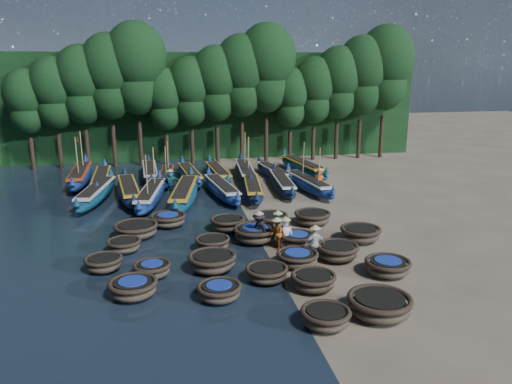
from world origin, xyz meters
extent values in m
plane|color=gray|center=(0.00, 0.00, 0.00)|extent=(120.00, 120.00, 0.00)
cube|color=black|center=(0.00, 23.50, 5.00)|extent=(40.00, 3.00, 10.00)
ellipsoid|color=#4C3F2F|center=(0.60, -10.23, 0.31)|extent=(2.13, 2.13, 0.62)
torus|color=#34281F|center=(0.60, -10.23, 0.60)|extent=(1.83, 1.83, 0.19)
cylinder|color=black|center=(0.60, -10.23, 0.64)|extent=(1.37, 1.37, 0.06)
ellipsoid|color=#4C3F2F|center=(2.78, -9.87, 0.37)|extent=(2.84, 2.84, 0.74)
torus|color=#34281F|center=(2.78, -9.87, 0.72)|extent=(2.42, 2.42, 0.22)
cylinder|color=black|center=(2.78, -9.87, 0.76)|extent=(1.84, 1.84, 0.07)
ellipsoid|color=#4C3F2F|center=(-6.23, -6.60, 0.33)|extent=(2.42, 2.42, 0.65)
torus|color=#34281F|center=(-6.23, -6.60, 0.63)|extent=(1.99, 1.99, 0.20)
cylinder|color=black|center=(-6.23, -6.60, 0.67)|extent=(1.50, 1.50, 0.06)
cylinder|color=#1B3498|center=(-6.23, -6.60, 0.71)|extent=(1.15, 1.15, 0.04)
ellipsoid|color=#4C3F2F|center=(-2.87, -7.45, 0.30)|extent=(2.18, 2.18, 0.59)
torus|color=#34281F|center=(-2.87, -7.45, 0.57)|extent=(1.80, 1.80, 0.18)
cylinder|color=black|center=(-2.87, -7.45, 0.61)|extent=(1.36, 1.36, 0.05)
cylinder|color=#1B3498|center=(-2.87, -7.45, 0.65)|extent=(1.05, 1.05, 0.04)
ellipsoid|color=#4C3F2F|center=(-0.67, -6.09, 0.30)|extent=(2.16, 2.16, 0.60)
torus|color=#34281F|center=(-0.67, -6.09, 0.59)|extent=(1.87, 1.87, 0.18)
cylinder|color=black|center=(-0.67, -6.09, 0.62)|extent=(1.42, 1.42, 0.05)
ellipsoid|color=#4C3F2F|center=(1.06, -7.25, 0.32)|extent=(1.80, 1.80, 0.64)
torus|color=#34281F|center=(1.06, -7.25, 0.62)|extent=(1.90, 1.90, 0.19)
cylinder|color=black|center=(1.06, -7.25, 0.66)|extent=(1.43, 1.43, 0.06)
ellipsoid|color=#4C3F2F|center=(4.70, -6.45, 0.32)|extent=(2.17, 2.17, 0.64)
torus|color=#34281F|center=(4.70, -6.45, 0.62)|extent=(2.05, 2.05, 0.20)
cylinder|color=black|center=(4.70, -6.45, 0.66)|extent=(1.55, 1.55, 0.06)
cylinder|color=#1B3498|center=(4.70, -6.45, 0.70)|extent=(1.20, 1.20, 0.04)
ellipsoid|color=#4C3F2F|center=(-7.67, -3.70, 0.31)|extent=(2.02, 2.02, 0.61)
torus|color=#34281F|center=(-7.67, -3.70, 0.59)|extent=(1.72, 1.72, 0.19)
cylinder|color=black|center=(-7.67, -3.70, 0.63)|extent=(1.29, 1.29, 0.06)
ellipsoid|color=#4C3F2F|center=(-5.51, -4.77, 0.30)|extent=(1.54, 1.54, 0.59)
torus|color=#34281F|center=(-5.51, -4.77, 0.57)|extent=(1.67, 1.67, 0.18)
cylinder|color=black|center=(-5.51, -4.77, 0.61)|extent=(1.25, 1.25, 0.05)
cylinder|color=#1B3498|center=(-5.51, -4.77, 0.65)|extent=(0.96, 0.96, 0.04)
ellipsoid|color=#4C3F2F|center=(-2.86, -4.59, 0.36)|extent=(2.54, 2.54, 0.72)
torus|color=#34281F|center=(-2.86, -4.59, 0.70)|extent=(2.22, 2.22, 0.22)
cylinder|color=black|center=(-2.86, -4.59, 0.75)|extent=(1.67, 1.67, 0.07)
ellipsoid|color=#4C3F2F|center=(1.05, -4.74, 0.31)|extent=(2.17, 2.17, 0.61)
torus|color=#34281F|center=(1.05, -4.74, 0.60)|extent=(1.98, 1.98, 0.19)
cylinder|color=black|center=(1.05, -4.74, 0.63)|extent=(1.50, 1.50, 0.06)
cylinder|color=#1B3498|center=(1.05, -4.74, 0.67)|extent=(1.16, 1.16, 0.04)
ellipsoid|color=#4C3F2F|center=(3.12, -4.37, 0.35)|extent=(1.92, 1.92, 0.70)
torus|color=#34281F|center=(3.12, -4.37, 0.68)|extent=(2.05, 2.05, 0.21)
cylinder|color=black|center=(3.12, -4.37, 0.72)|extent=(1.54, 1.54, 0.06)
ellipsoid|color=#4C3F2F|center=(-6.93, -1.46, 0.29)|extent=(1.80, 1.80, 0.58)
torus|color=#34281F|center=(-6.93, -1.46, 0.56)|extent=(1.69, 1.69, 0.18)
cylinder|color=black|center=(-6.93, -1.46, 0.60)|extent=(1.27, 1.27, 0.05)
ellipsoid|color=#4C3F2F|center=(-2.59, -1.99, 0.29)|extent=(1.63, 1.63, 0.59)
torus|color=#34281F|center=(-2.59, -1.99, 0.57)|extent=(1.77, 1.77, 0.18)
cylinder|color=black|center=(-2.59, -1.99, 0.61)|extent=(1.33, 1.33, 0.05)
ellipsoid|color=#4C3F2F|center=(-0.29, -1.29, 0.37)|extent=(2.49, 2.49, 0.75)
torus|color=#34281F|center=(-0.29, -1.29, 0.73)|extent=(2.31, 2.31, 0.23)
cylinder|color=black|center=(-0.29, -1.29, 0.77)|extent=(1.74, 1.74, 0.07)
cylinder|color=#1B3498|center=(-0.29, -1.29, 0.82)|extent=(1.34, 1.34, 0.05)
ellipsoid|color=#4C3F2F|center=(1.69, -2.38, 0.32)|extent=(1.81, 1.81, 0.65)
torus|color=#34281F|center=(1.69, -2.38, 0.63)|extent=(1.86, 1.86, 0.20)
cylinder|color=black|center=(1.69, -2.38, 0.67)|extent=(1.39, 1.39, 0.06)
cylinder|color=#1B3498|center=(1.69, -2.38, 0.71)|extent=(1.07, 1.07, 0.04)
ellipsoid|color=#4C3F2F|center=(5.16, -2.20, 0.35)|extent=(2.34, 2.34, 0.70)
torus|color=#34281F|center=(5.16, -2.20, 0.68)|extent=(2.15, 2.15, 0.21)
cylinder|color=black|center=(5.16, -2.20, 0.72)|extent=(1.63, 1.63, 0.06)
ellipsoid|color=#4C3F2F|center=(-6.44, 0.61, 0.35)|extent=(2.67, 2.67, 0.69)
torus|color=#34281F|center=(-6.44, 0.61, 0.67)|extent=(2.37, 2.37, 0.21)
cylinder|color=black|center=(-6.44, 0.61, 0.71)|extent=(1.82, 1.82, 0.06)
ellipsoid|color=#4C3F2F|center=(-4.71, 2.16, 0.33)|extent=(2.12, 2.12, 0.65)
torus|color=#34281F|center=(-4.71, 2.16, 0.63)|extent=(2.05, 2.05, 0.20)
cylinder|color=black|center=(-4.71, 2.16, 0.67)|extent=(1.56, 1.56, 0.06)
cylinder|color=#1B3498|center=(-4.71, 2.16, 0.71)|extent=(1.20, 1.20, 0.04)
ellipsoid|color=#4C3F2F|center=(-1.46, 0.77, 0.34)|extent=(2.22, 2.22, 0.69)
torus|color=#34281F|center=(-1.46, 0.77, 0.67)|extent=(1.97, 1.97, 0.21)
cylinder|color=black|center=(-1.46, 0.77, 0.71)|extent=(1.47, 1.47, 0.06)
ellipsoid|color=#4C3F2F|center=(1.02, 0.93, 0.35)|extent=(2.03, 2.03, 0.71)
torus|color=#34281F|center=(1.02, 0.93, 0.69)|extent=(2.02, 2.02, 0.22)
cylinder|color=black|center=(1.02, 0.93, 0.73)|extent=(1.51, 1.51, 0.06)
ellipsoid|color=#4C3F2F|center=(3.49, 0.96, 0.34)|extent=(2.46, 2.46, 0.69)
torus|color=#34281F|center=(3.49, 0.96, 0.67)|extent=(2.12, 2.12, 0.21)
cylinder|color=black|center=(3.49, 0.96, 0.71)|extent=(1.61, 1.61, 0.06)
ellipsoid|color=#0D3A4D|center=(-9.39, 8.40, 0.52)|extent=(2.75, 8.47, 1.04)
cone|color=#0D3A4D|center=(-8.77, 12.42, 1.20)|extent=(0.46, 0.46, 0.63)
cone|color=#0D3A4D|center=(-10.01, 4.38, 1.15)|extent=(0.46, 0.46, 0.52)
cube|color=beige|center=(-9.39, 8.40, 0.96)|extent=(2.06, 6.56, 0.13)
cube|color=black|center=(-9.39, 8.40, 1.04)|extent=(1.66, 5.69, 0.10)
ellipsoid|color=#101A3B|center=(-7.25, 8.66, 0.52)|extent=(2.60, 8.50, 1.05)
cone|color=#101A3B|center=(-7.79, 12.71, 1.20)|extent=(0.46, 0.46, 0.63)
cone|color=#101A3B|center=(-6.72, 4.61, 1.15)|extent=(0.46, 0.46, 0.52)
cube|color=gold|center=(-7.25, 8.66, 0.96)|extent=(1.94, 6.58, 0.13)
cube|color=black|center=(-7.25, 8.66, 1.05)|extent=(1.55, 5.71, 0.10)
ellipsoid|color=navy|center=(-5.77, 7.15, 0.51)|extent=(2.68, 8.36, 1.03)
cone|color=navy|center=(-5.18, 11.12, 1.18)|extent=(0.45, 0.45, 0.62)
cone|color=navy|center=(-6.37, 3.18, 1.13)|extent=(0.45, 0.45, 0.51)
cube|color=beige|center=(-5.77, 7.15, 0.95)|extent=(2.01, 6.47, 0.12)
cube|color=black|center=(-5.77, 7.15, 1.03)|extent=(1.61, 5.61, 0.10)
cylinder|color=#997F4C|center=(-5.49, 8.36, 2.16)|extent=(0.07, 0.24, 2.88)
cylinder|color=#997F4C|center=(-5.90, 5.61, 2.16)|extent=(0.07, 0.24, 2.88)
plane|color=red|center=(-5.75, 5.59, 3.42)|extent=(0.00, 0.36, 0.36)
ellipsoid|color=#0D3A4D|center=(-3.56, 7.00, 0.55)|extent=(3.02, 8.98, 1.10)
cone|color=#0D3A4D|center=(-2.85, 11.25, 1.27)|extent=(0.49, 0.49, 0.66)
cone|color=#0D3A4D|center=(-4.27, 2.75, 1.21)|extent=(0.49, 0.49, 0.55)
cube|color=gold|center=(-3.56, 7.00, 1.02)|extent=(2.27, 6.95, 0.13)
cube|color=black|center=(-3.56, 7.00, 1.10)|extent=(1.83, 6.02, 0.11)
ellipsoid|color=navy|center=(-0.93, 8.07, 0.50)|extent=(2.55, 8.07, 0.99)
cone|color=navy|center=(-1.48, 11.91, 1.14)|extent=(0.44, 0.44, 0.60)
cone|color=navy|center=(-0.37, 4.24, 1.09)|extent=(0.44, 0.44, 0.50)
cube|color=beige|center=(-0.93, 8.07, 0.91)|extent=(1.91, 6.24, 0.12)
cube|color=black|center=(-0.93, 8.07, 0.99)|extent=(1.53, 5.42, 0.10)
ellipsoid|color=#101A3B|center=(1.23, 7.91, 0.49)|extent=(2.28, 7.98, 0.98)
cone|color=#101A3B|center=(1.66, 11.73, 1.13)|extent=(0.43, 0.43, 0.59)
cone|color=#101A3B|center=(0.80, 4.10, 1.08)|extent=(0.43, 0.43, 0.49)
cube|color=gold|center=(1.23, 7.91, 0.91)|extent=(1.70, 6.18, 0.12)
cube|color=black|center=(1.23, 7.91, 0.98)|extent=(1.35, 5.37, 0.10)
ellipsoid|color=#101A3B|center=(3.62, 8.94, 0.48)|extent=(1.86, 7.76, 0.96)
cone|color=#101A3B|center=(3.85, 12.68, 1.10)|extent=(0.42, 0.42, 0.58)
cone|color=#101A3B|center=(3.39, 5.20, 1.06)|extent=(0.42, 0.42, 0.48)
cube|color=beige|center=(3.62, 8.94, 0.88)|extent=(1.38, 6.01, 0.12)
cube|color=black|center=(3.62, 8.94, 0.96)|extent=(1.07, 5.22, 0.10)
ellipsoid|color=navy|center=(5.45, 8.44, 0.49)|extent=(2.55, 7.99, 0.98)
cone|color=navy|center=(4.89, 12.24, 1.13)|extent=(0.43, 0.43, 0.59)
cone|color=navy|center=(6.01, 4.65, 1.08)|extent=(0.43, 0.43, 0.49)
cube|color=beige|center=(5.45, 8.44, 0.91)|extent=(1.91, 6.18, 0.12)
cube|color=black|center=(5.45, 8.44, 0.98)|extent=(1.54, 5.37, 0.10)
cylinder|color=#997F4C|center=(5.38, 9.62, 2.07)|extent=(0.07, 0.23, 2.75)
cylinder|color=#997F4C|center=(5.76, 7.00, 2.07)|extent=(0.07, 0.23, 2.75)
plane|color=red|center=(5.91, 7.02, 3.27)|extent=(0.00, 0.34, 0.34)
ellipsoid|color=navy|center=(-11.22, 13.94, 0.55)|extent=(1.89, 8.90, 1.11)
cone|color=navy|center=(-11.37, 18.25, 1.27)|extent=(0.49, 0.49, 0.66)
cone|color=navy|center=(-11.08, 9.63, 1.22)|extent=(0.49, 0.49, 0.55)
cube|color=#B33616|center=(-11.22, 13.94, 1.02)|extent=(1.39, 6.90, 0.13)
cube|color=black|center=(-11.22, 13.94, 1.11)|extent=(1.06, 6.00, 0.11)
cylinder|color=#997F4C|center=(-11.16, 15.27, 2.32)|extent=(0.08, 0.26, 3.10)
cylinder|color=#997F4C|center=(-11.06, 12.28, 2.32)|extent=(0.08, 0.26, 3.10)
plane|color=red|center=(-10.89, 12.29, 3.67)|extent=(0.00, 0.39, 0.39)
ellipsoid|color=navy|center=(-9.47, 12.47, 0.51)|extent=(1.80, 8.28, 1.03)
cone|color=navy|center=(-9.63, 16.48, 1.18)|extent=(0.45, 0.45, 0.62)
cone|color=navy|center=(-9.32, 8.47, 1.13)|extent=(0.45, 0.45, 0.51)
cube|color=gold|center=(-9.47, 12.47, 0.95)|extent=(1.32, 6.41, 0.12)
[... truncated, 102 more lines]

